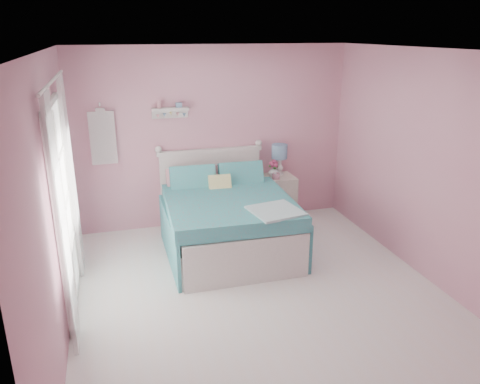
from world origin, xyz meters
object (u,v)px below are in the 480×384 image
nightstand (277,198)px  table_lamp (279,154)px  teacup (276,176)px  bed (226,221)px  vase (274,171)px

nightstand → table_lamp: size_ratio=1.52×
nightstand → teacup: teacup is taller
bed → nightstand: bearing=39.1°
nightstand → teacup: size_ratio=6.34×
bed → vase: (0.92, 0.74, 0.39)m
nightstand → vase: bearing=175.1°
bed → teacup: bearing=36.4°
nightstand → vase: 0.44m
vase → nightstand: bearing=-4.9°
teacup → bed: bearing=-145.8°
table_lamp → vase: size_ratio=2.90×
table_lamp → teacup: size_ratio=4.16×
bed → vase: size_ratio=12.51×
nightstand → table_lamp: (0.05, 0.08, 0.68)m
bed → teacup: (0.91, 0.62, 0.36)m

